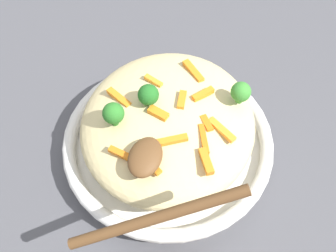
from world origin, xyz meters
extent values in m
plane|color=#4C4C51|center=(0.00, 0.00, 0.00)|extent=(2.40, 2.40, 0.00)
cylinder|color=white|center=(0.00, 0.00, 0.01)|extent=(0.28, 0.28, 0.02)
torus|color=white|center=(0.00, 0.00, 0.03)|extent=(0.31, 0.31, 0.02)
torus|color=black|center=(0.00, 0.00, 0.04)|extent=(0.30, 0.30, 0.00)
ellipsoid|color=#DBC689|center=(0.00, 0.00, 0.08)|extent=(0.26, 0.24, 0.08)
cube|color=orange|center=(-0.01, -0.07, 0.11)|extent=(0.03, 0.04, 0.01)
cube|color=orange|center=(-0.08, 0.03, 0.11)|extent=(0.02, 0.04, 0.01)
cube|color=orange|center=(-0.05, -0.02, 0.11)|extent=(0.03, 0.04, 0.01)
cube|color=orange|center=(0.03, -0.04, 0.11)|extent=(0.03, 0.03, 0.01)
cube|color=orange|center=(0.00, 0.07, 0.11)|extent=(0.03, 0.04, 0.01)
cube|color=orange|center=(0.01, -0.01, 0.11)|extent=(0.03, 0.01, 0.01)
cube|color=orange|center=(-0.08, 0.00, 0.11)|extent=(0.03, 0.04, 0.01)
cube|color=orange|center=(0.07, -0.02, 0.11)|extent=(0.04, 0.04, 0.01)
cube|color=orange|center=(-0.06, -0.06, 0.11)|extent=(0.03, 0.03, 0.01)
cube|color=orange|center=(-0.02, 0.01, 0.12)|extent=(0.02, 0.03, 0.01)
cube|color=orange|center=(-0.03, -0.06, 0.11)|extent=(0.04, 0.02, 0.01)
cube|color=orange|center=(0.04, 0.03, 0.11)|extent=(0.02, 0.03, 0.01)
cube|color=orange|center=(-0.01, -0.05, 0.11)|extent=(0.02, 0.02, 0.01)
cylinder|color=#205B1C|center=(0.00, 0.03, 0.11)|extent=(0.01, 0.01, 0.01)
sphere|color=#236B23|center=(0.00, 0.03, 0.13)|extent=(0.03, 0.03, 0.03)
cylinder|color=#377928|center=(0.04, -0.09, 0.11)|extent=(0.01, 0.01, 0.01)
sphere|color=#3D8E33|center=(0.04, -0.09, 0.12)|extent=(0.03, 0.03, 0.03)
cylinder|color=#296820|center=(-0.04, 0.06, 0.11)|extent=(0.01, 0.01, 0.01)
sphere|color=#2D7A28|center=(-0.04, 0.06, 0.13)|extent=(0.03, 0.03, 0.03)
ellipsoid|color=brown|center=(-0.08, 0.01, 0.12)|extent=(0.06, 0.04, 0.02)
cylinder|color=brown|center=(-0.16, -0.03, 0.15)|extent=(0.09, 0.17, 0.08)
camera|label=1|loc=(-0.29, -0.08, 0.52)|focal=41.61mm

